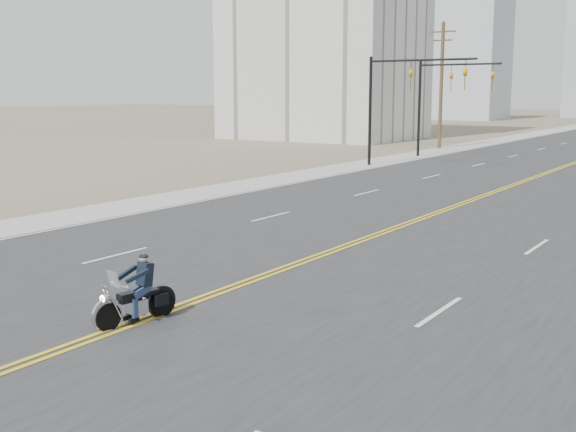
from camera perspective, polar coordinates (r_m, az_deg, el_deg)
The scene contains 8 objects.
ground_plane at distance 15.60m, azimuth -11.46°, elevation -8.16°, with size 400.00×400.00×0.00m, color #776D56.
sidewalk_left at distance 83.56m, azimuth 18.09°, elevation 6.03°, with size 3.00×200.00×0.01m, color #A5A5A0.
traffic_mast_left at distance 46.73m, azimuth 8.78°, elevation 9.88°, with size 7.10×0.26×7.00m.
traffic_mast_far at distance 54.23m, azimuth 12.03°, elevation 9.68°, with size 6.10×0.26×7.00m.
utility_pole_left at distance 62.84m, azimuth 12.02°, elevation 10.22°, with size 2.20×0.30×10.50m.
haze_bldg_a at distance 133.62m, azimuth 13.69°, elevation 12.17°, with size 14.00×12.00×22.00m, color #B7BCC6.
haze_bldg_f at distance 152.99m, azimuth 10.21°, elevation 10.83°, with size 12.00×12.00×16.00m, color #ADB2B7.
motorcyclist at distance 15.28m, azimuth -12.03°, elevation -5.72°, with size 0.80×1.86×1.45m, color black, non-canonical shape.
Camera 1 is at (10.55, -10.46, 4.75)m, focal length 45.00 mm.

